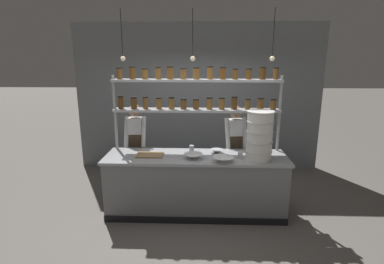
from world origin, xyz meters
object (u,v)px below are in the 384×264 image
at_px(spice_shelf_unit, 196,97).
at_px(serving_cup_front, 192,149).
at_px(prep_bowl_center_front, 223,160).
at_px(prep_bowl_near_left, 217,151).
at_px(container_stack, 259,136).
at_px(serving_cup_by_board, 240,155).
at_px(cutting_board, 150,155).
at_px(prep_bowl_center_back, 193,156).
at_px(chef_left, 136,144).
at_px(chef_center, 235,146).

bearing_deg(spice_shelf_unit, serving_cup_front, -114.65).
height_order(prep_bowl_center_front, serving_cup_front, serving_cup_front).
distance_m(spice_shelf_unit, prep_bowl_near_left, 0.90).
xyz_separation_m(spice_shelf_unit, serving_cup_front, (-0.07, -0.15, -0.79)).
distance_m(container_stack, serving_cup_by_board, 0.40).
relative_size(cutting_board, serving_cup_by_board, 3.90).
bearing_deg(prep_bowl_center_front, container_stack, 12.88).
distance_m(prep_bowl_near_left, serving_cup_by_board, 0.42).
xyz_separation_m(spice_shelf_unit, prep_bowl_near_left, (0.32, -0.19, -0.82)).
xyz_separation_m(container_stack, serving_cup_front, (-0.98, 0.33, -0.30)).
relative_size(prep_bowl_center_back, serving_cup_front, 2.51).
xyz_separation_m(chef_left, serving_cup_front, (0.97, -0.42, 0.06)).
height_order(cutting_board, prep_bowl_center_back, prep_bowl_center_back).
bearing_deg(prep_bowl_center_back, prep_bowl_center_front, -17.85).
distance_m(prep_bowl_center_back, serving_cup_by_board, 0.68).
bearing_deg(chef_center, prep_bowl_near_left, -136.63).
distance_m(cutting_board, prep_bowl_center_front, 1.11).
distance_m(cutting_board, prep_bowl_center_back, 0.67).
height_order(spice_shelf_unit, prep_bowl_near_left, spice_shelf_unit).
height_order(prep_bowl_near_left, prep_bowl_center_front, prep_bowl_center_front).
relative_size(spice_shelf_unit, cutting_board, 6.56).
bearing_deg(chef_left, prep_bowl_near_left, -19.55).
height_order(prep_bowl_near_left, serving_cup_by_board, serving_cup_by_board).
xyz_separation_m(spice_shelf_unit, serving_cup_by_board, (0.65, -0.44, -0.80)).
relative_size(prep_bowl_near_left, prep_bowl_center_front, 0.70).
relative_size(spice_shelf_unit, chef_center, 1.65).
xyz_separation_m(chef_left, prep_bowl_center_front, (1.43, -0.87, 0.04)).
xyz_separation_m(chef_center, prep_bowl_center_back, (-0.68, -0.71, 0.05)).
relative_size(prep_bowl_center_back, serving_cup_by_board, 2.66).
distance_m(chef_left, container_stack, 2.11).
xyz_separation_m(container_stack, serving_cup_by_board, (-0.25, 0.05, -0.31)).
distance_m(chef_left, prep_bowl_center_front, 1.67).
bearing_deg(serving_cup_by_board, cutting_board, 176.31).
relative_size(spice_shelf_unit, prep_bowl_center_back, 9.59).
bearing_deg(cutting_board, prep_bowl_center_front, -13.02).
height_order(cutting_board, prep_bowl_center_front, prep_bowl_center_front).
xyz_separation_m(chef_center, serving_cup_by_board, (0.01, -0.68, 0.06)).
relative_size(prep_bowl_near_left, serving_cup_by_board, 2.03).
relative_size(spice_shelf_unit, chef_left, 1.63).
height_order(container_stack, prep_bowl_center_back, container_stack).
xyz_separation_m(spice_shelf_unit, container_stack, (0.91, -0.48, -0.49)).
relative_size(chef_center, prep_bowl_center_front, 5.39).
bearing_deg(chef_center, serving_cup_front, -160.71).
height_order(chef_left, cutting_board, chef_left).
xyz_separation_m(prep_bowl_near_left, prep_bowl_center_front, (0.07, -0.42, 0.01)).
distance_m(prep_bowl_center_front, prep_bowl_center_back, 0.45).
height_order(cutting_board, prep_bowl_near_left, prep_bowl_near_left).
bearing_deg(prep_bowl_near_left, spice_shelf_unit, 149.98).
bearing_deg(chef_left, serving_cup_by_board, -23.79).
bearing_deg(spice_shelf_unit, serving_cup_by_board, -33.89).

